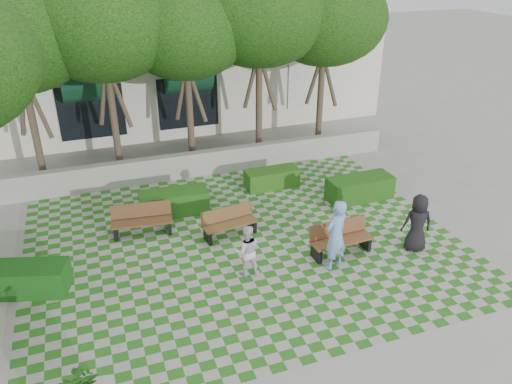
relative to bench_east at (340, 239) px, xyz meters
name	(u,v)px	position (x,y,z in m)	size (l,w,h in m)	color
ground	(257,265)	(-2.37, 0.21, -0.44)	(90.00, 90.00, 0.00)	gray
lawn	(245,245)	(-2.37, 1.21, -0.44)	(12.00, 12.00, 0.00)	#2B721E
retaining_wall	(201,163)	(-2.37, 6.41, 0.01)	(15.00, 0.36, 0.90)	#9E9B93
bench_east	(340,239)	(0.00, 0.00, 0.00)	(1.78, 0.67, 0.92)	brown
bench_mid	(229,223)	(-2.63, 1.93, -0.03)	(1.68, 0.75, 0.85)	brown
bench_west	(142,220)	(-5.03, 2.88, 0.00)	(1.81, 0.79, 0.92)	#57351D
hedge_east	(360,188)	(2.19, 2.71, -0.06)	(2.21, 0.88, 0.77)	#1C4913
hedge_midright	(272,178)	(-0.27, 4.54, -0.12)	(1.87, 0.75, 0.66)	#235015
hedge_midleft	(174,202)	(-3.89, 3.83, -0.07)	(2.15, 0.86, 0.75)	#1E5115
hedge_west	(24,279)	(-8.16, 1.07, -0.08)	(2.10, 0.84, 0.73)	#134612
person_blue	(336,235)	(-0.47, -0.55, 0.54)	(0.72, 0.47, 1.98)	#7AA3DF
person_dark	(417,223)	(2.06, -0.54, 0.40)	(0.82, 0.54, 1.68)	black
person_white	(247,251)	(-2.76, -0.07, 0.27)	(0.69, 0.54, 1.43)	silver
tree_row	(137,35)	(-4.23, 6.16, 4.74)	(17.70, 13.40, 7.41)	#47382B
building	(178,62)	(-1.44, 14.29, 2.07)	(18.00, 8.92, 5.15)	silver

